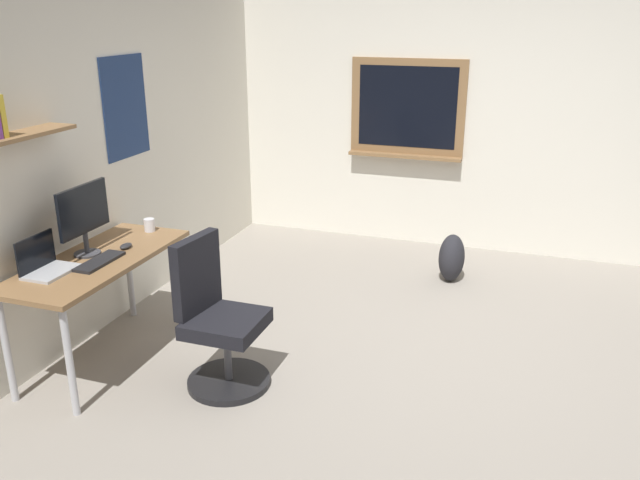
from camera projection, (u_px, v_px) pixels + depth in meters
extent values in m
plane|color=gray|center=(431.00, 366.00, 4.33)|extent=(5.20, 5.20, 0.00)
cube|color=silver|center=(98.00, 148.00, 4.64)|extent=(5.00, 0.10, 2.60)
cube|color=olive|center=(23.00, 134.00, 3.77)|extent=(0.68, 0.20, 0.02)
cube|color=navy|center=(125.00, 107.00, 4.80)|extent=(0.52, 0.01, 0.74)
cube|color=silver|center=(485.00, 115.00, 6.07)|extent=(0.10, 5.00, 2.60)
cube|color=olive|center=(407.00, 107.00, 6.22)|extent=(0.04, 1.10, 0.90)
cube|color=black|center=(407.00, 107.00, 6.21)|extent=(0.01, 0.94, 0.76)
cube|color=olive|center=(404.00, 156.00, 6.33)|extent=(0.12, 1.10, 0.03)
cube|color=olive|center=(97.00, 260.00, 4.20)|extent=(1.35, 0.57, 0.03)
cylinder|color=#B7B7BC|center=(69.00, 362.00, 3.70)|extent=(0.04, 0.04, 0.69)
cylinder|color=#B7B7BC|center=(181.00, 281.00, 4.80)|extent=(0.04, 0.04, 0.69)
cylinder|color=#B7B7BC|center=(7.00, 349.00, 3.84)|extent=(0.04, 0.04, 0.69)
cylinder|color=#B7B7BC|center=(129.00, 273.00, 4.93)|extent=(0.04, 0.04, 0.69)
cylinder|color=black|center=(229.00, 381.00, 4.11)|extent=(0.52, 0.52, 0.04)
cylinder|color=#4C4C51|center=(228.00, 355.00, 4.05)|extent=(0.05, 0.05, 0.34)
cube|color=black|center=(226.00, 323.00, 3.98)|extent=(0.44, 0.44, 0.09)
cube|color=black|center=(196.00, 274.00, 3.97)|extent=(0.41, 0.12, 0.48)
cube|color=#ADAFB5|center=(52.00, 272.00, 3.95)|extent=(0.31, 0.21, 0.02)
cube|color=black|center=(36.00, 252.00, 3.94)|extent=(0.31, 0.01, 0.21)
cylinder|color=#38383D|center=(88.00, 253.00, 4.25)|extent=(0.17, 0.17, 0.01)
cylinder|color=#38383D|center=(86.00, 242.00, 4.22)|extent=(0.03, 0.03, 0.14)
cube|color=black|center=(83.00, 209.00, 4.14)|extent=(0.46, 0.02, 0.31)
cube|color=black|center=(100.00, 262.00, 4.10)|extent=(0.37, 0.13, 0.02)
ellipsoid|color=#262628|center=(126.00, 246.00, 4.35)|extent=(0.10, 0.06, 0.03)
cylinder|color=silver|center=(149.00, 225.00, 4.68)|extent=(0.08, 0.08, 0.09)
ellipsoid|color=#232328|center=(452.00, 258.00, 5.63)|extent=(0.32, 0.22, 0.41)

